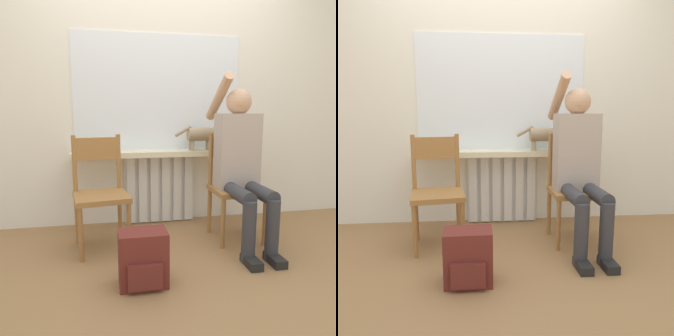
{
  "view_description": "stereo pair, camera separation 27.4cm",
  "coord_description": "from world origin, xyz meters",
  "views": [
    {
      "loc": [
        -0.53,
        -1.92,
        1.07
      ],
      "look_at": [
        0.0,
        0.73,
        0.6
      ],
      "focal_mm": 35.0,
      "sensor_mm": 36.0,
      "label": 1
    },
    {
      "loc": [
        -0.26,
        -1.96,
        1.07
      ],
      "look_at": [
        0.0,
        0.73,
        0.6
      ],
      "focal_mm": 35.0,
      "sensor_mm": 36.0,
      "label": 2
    }
  ],
  "objects": [
    {
      "name": "ground_plane",
      "position": [
        0.0,
        0.0,
        0.0
      ],
      "size": [
        12.0,
        12.0,
        0.0
      ],
      "primitive_type": "plane",
      "color": "olive"
    },
    {
      "name": "wall_with_window",
      "position": [
        0.0,
        1.23,
        1.35
      ],
      "size": [
        7.0,
        0.06,
        2.7
      ],
      "color": "white",
      "rests_on": "ground_plane"
    },
    {
      "name": "radiator",
      "position": [
        -0.0,
        1.15,
        0.33
      ],
      "size": [
        0.67,
        0.08,
        0.66
      ],
      "color": "silver",
      "rests_on": "ground_plane"
    },
    {
      "name": "windowsill",
      "position": [
        0.0,
        1.08,
        0.69
      ],
      "size": [
        1.64,
        0.23,
        0.05
      ],
      "color": "beige",
      "rests_on": "radiator"
    },
    {
      "name": "window_glass",
      "position": [
        0.0,
        1.2,
        1.25
      ],
      "size": [
        1.57,
        0.01,
        1.07
      ],
      "color": "white",
      "rests_on": "windowsill"
    },
    {
      "name": "chair_left",
      "position": [
        -0.56,
        0.62,
        0.46
      ],
      "size": [
        0.46,
        0.46,
        0.89
      ],
      "rotation": [
        0.0,
        0.0,
        0.14
      ],
      "color": "#9E6B38",
      "rests_on": "ground_plane"
    },
    {
      "name": "chair_right",
      "position": [
        0.56,
        0.62,
        0.46
      ],
      "size": [
        0.41,
        0.41,
        0.89
      ],
      "rotation": [
        0.0,
        0.0,
        -0.02
      ],
      "color": "#9E6B38",
      "rests_on": "ground_plane"
    },
    {
      "name": "person",
      "position": [
        0.56,
        0.51,
        0.69
      ],
      "size": [
        0.36,
        1.01,
        1.38
      ],
      "color": "#333338",
      "rests_on": "ground_plane"
    },
    {
      "name": "cat",
      "position": [
        0.4,
        1.04,
        0.86
      ],
      "size": [
        0.45,
        0.12,
        0.24
      ],
      "color": "#9E896B",
      "rests_on": "windowsill"
    },
    {
      "name": "backpack",
      "position": [
        -0.31,
        -0.02,
        0.17
      ],
      "size": [
        0.3,
        0.23,
        0.35
      ],
      "color": "maroon",
      "rests_on": "ground_plane"
    }
  ]
}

